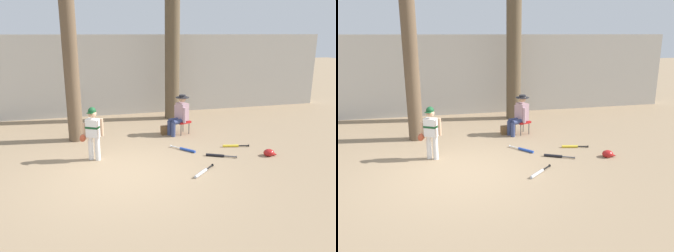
{
  "view_description": "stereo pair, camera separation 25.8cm",
  "coord_description": "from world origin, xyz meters",
  "views": [
    {
      "loc": [
        -0.8,
        -6.86,
        2.97
      ],
      "look_at": [
        1.28,
        0.92,
        0.75
      ],
      "focal_mm": 36.09,
      "sensor_mm": 36.0,
      "label": 1
    },
    {
      "loc": [
        -0.55,
        -6.92,
        2.97
      ],
      "look_at": [
        1.28,
        0.92,
        0.75
      ],
      "focal_mm": 36.09,
      "sensor_mm": 36.0,
      "label": 2
    }
  ],
  "objects": [
    {
      "name": "seated_spectator",
      "position": [
        2.07,
        2.57,
        0.64
      ],
      "size": [
        0.68,
        0.54,
        1.2
      ],
      "color": "navy",
      "rests_on": "ground"
    },
    {
      "name": "concrete_back_wall",
      "position": [
        0.0,
        5.79,
        1.46
      ],
      "size": [
        18.0,
        0.36,
        2.93
      ],
      "primitive_type": "cube",
      "color": "#ADA89E",
      "rests_on": "ground"
    },
    {
      "name": "handbag_beside_stool",
      "position": [
        1.7,
        2.66,
        0.13
      ],
      "size": [
        0.36,
        0.21,
        0.26
      ],
      "primitive_type": "cube",
      "rotation": [
        0.0,
        0.0,
        0.09
      ],
      "color": "brown",
      "rests_on": "ground"
    },
    {
      "name": "young_ballplayer",
      "position": [
        -0.55,
        1.04,
        0.74
      ],
      "size": [
        0.61,
        0.36,
        1.31
      ],
      "color": "white",
      "rests_on": "ground"
    },
    {
      "name": "bat_blue_youth",
      "position": [
        1.8,
        1.08,
        0.03
      ],
      "size": [
        0.53,
        0.65,
        0.07
      ],
      "color": "#2347AD",
      "rests_on": "ground"
    },
    {
      "name": "batting_helmet_red",
      "position": [
        3.7,
        0.19,
        0.08
      ],
      "size": [
        0.32,
        0.25,
        0.18
      ],
      "color": "#A81919",
      "rests_on": "ground"
    },
    {
      "name": "folding_stool",
      "position": [
        2.17,
        2.6,
        0.36
      ],
      "size": [
        0.51,
        0.51,
        0.41
      ],
      "color": "red",
      "rests_on": "ground"
    },
    {
      "name": "tree_behind_spectator",
      "position": [
        2.41,
        4.6,
        2.52
      ],
      "size": [
        0.86,
        0.86,
        5.94
      ],
      "color": "brown",
      "rests_on": "ground"
    },
    {
      "name": "ground_plane",
      "position": [
        0.0,
        0.0,
        0.0
      ],
      "size": [
        60.0,
        60.0,
        0.0
      ],
      "primitive_type": "plane",
      "color": "#937A5B"
    },
    {
      "name": "bat_yellow_trainer",
      "position": [
        3.12,
        1.04,
        0.03
      ],
      "size": [
        0.71,
        0.21,
        0.07
      ],
      "color": "yellow",
      "rests_on": "ground"
    },
    {
      "name": "bat_black_composite",
      "position": [
        2.43,
        0.46,
        0.03
      ],
      "size": [
        0.71,
        0.41,
        0.07
      ],
      "color": "black",
      "rests_on": "ground"
    },
    {
      "name": "tree_near_player",
      "position": [
        -0.96,
        2.77,
        2.81
      ],
      "size": [
        0.57,
        0.57,
        6.17
      ],
      "color": "brown",
      "rests_on": "ground"
    },
    {
      "name": "bat_aluminum_silver",
      "position": [
        1.69,
        -0.44,
        0.03
      ],
      "size": [
        0.66,
        0.59,
        0.07
      ],
      "color": "#B7BCC6",
      "rests_on": "ground"
    }
  ]
}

